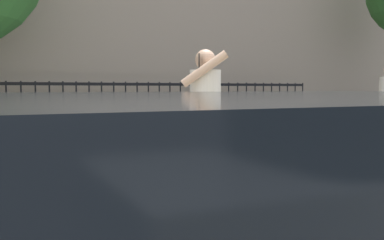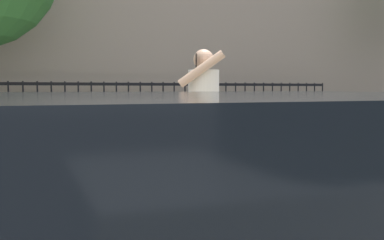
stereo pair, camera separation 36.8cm
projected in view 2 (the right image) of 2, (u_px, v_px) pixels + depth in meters
sidewalk at (147, 200)px, 5.60m from camera, size 28.00×4.40×0.15m
iron_fence at (85, 111)px, 8.88m from camera, size 12.03×0.04×1.60m
pedestrian_on_phone at (204, 116)px, 4.95m from camera, size 0.63×0.72×1.74m
street_bench at (342, 132)px, 8.40m from camera, size 1.60×0.45×0.95m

